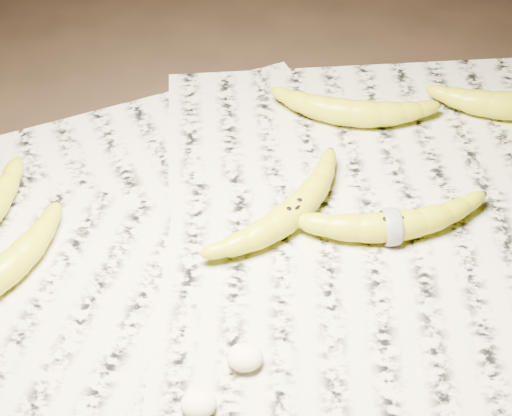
{
  "coord_description": "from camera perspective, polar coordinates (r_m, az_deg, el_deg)",
  "views": [
    {
      "loc": [
        -0.06,
        -0.49,
        0.6
      ],
      "look_at": [
        -0.02,
        0.03,
        0.05
      ],
      "focal_mm": 50.0,
      "sensor_mm": 36.0,
      "label": 1
    }
  ],
  "objects": [
    {
      "name": "ground",
      "position": [
        0.78,
        1.96,
        -3.9
      ],
      "size": [
        3.0,
        3.0,
        0.0
      ],
      "primitive_type": "plane",
      "color": "black",
      "rests_on": "ground"
    },
    {
      "name": "newspaper_patch",
      "position": [
        0.78,
        0.08,
        -3.36
      ],
      "size": [
        0.9,
        0.7,
        0.01
      ],
      "primitive_type": "cube",
      "color": "#BDB8A2",
      "rests_on": "ground"
    },
    {
      "name": "banana_center",
      "position": [
        0.79,
        2.91,
        -0.25
      ],
      "size": [
        0.17,
        0.17,
        0.03
      ],
      "primitive_type": null,
      "rotation": [
        0.0,
        0.0,
        0.76
      ],
      "color": "gold",
      "rests_on": "newspaper_patch"
    },
    {
      "name": "banana_taped",
      "position": [
        0.79,
        10.75,
        -1.3
      ],
      "size": [
        0.21,
        0.07,
        0.03
      ],
      "primitive_type": null,
      "rotation": [
        0.0,
        0.0,
        0.06
      ],
      "color": "gold",
      "rests_on": "newspaper_patch"
    },
    {
      "name": "banana_upper_a",
      "position": [
        0.92,
        7.74,
        7.74
      ],
      "size": [
        0.19,
        0.1,
        0.04
      ],
      "primitive_type": null,
      "rotation": [
        0.0,
        0.0,
        -0.22
      ],
      "color": "gold",
      "rests_on": "newspaper_patch"
    },
    {
      "name": "measuring_tape",
      "position": [
        0.79,
        10.75,
        -1.3
      ],
      "size": [
        0.01,
        0.04,
        0.04
      ],
      "primitive_type": "torus",
      "rotation": [
        0.0,
        1.57,
        0.06
      ],
      "color": "white",
      "rests_on": "newspaper_patch"
    },
    {
      "name": "flesh_chunk_a",
      "position": [
        0.68,
        -0.88,
        -11.7
      ],
      "size": [
        0.03,
        0.03,
        0.02
      ],
      "primitive_type": "ellipsoid",
      "color": "beige",
      "rests_on": "newspaper_patch"
    },
    {
      "name": "flesh_chunk_b",
      "position": [
        0.66,
        -4.64,
        -15.2
      ],
      "size": [
        0.03,
        0.03,
        0.02
      ],
      "primitive_type": "ellipsoid",
      "color": "beige",
      "rests_on": "newspaper_patch"
    },
    {
      "name": "flesh_chunk_c",
      "position": [
        0.69,
        -1.11,
        -11.41
      ],
      "size": [
        0.03,
        0.02,
        0.02
      ],
      "primitive_type": "ellipsoid",
      "color": "beige",
      "rests_on": "newspaper_patch"
    }
  ]
}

